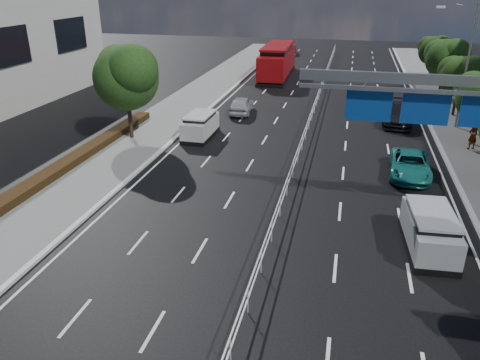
% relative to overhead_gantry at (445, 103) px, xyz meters
% --- Properties ---
extents(ground, '(160.00, 160.00, 0.00)m').
position_rel_overhead_gantry_xyz_m(ground, '(-6.74, -10.05, -5.61)').
color(ground, black).
rests_on(ground, ground).
extents(median_fence, '(0.05, 85.00, 1.02)m').
position_rel_overhead_gantry_xyz_m(median_fence, '(-6.74, 12.45, -5.08)').
color(median_fence, silver).
rests_on(median_fence, ground).
extents(overhead_gantry, '(10.24, 0.38, 7.45)m').
position_rel_overhead_gantry_xyz_m(overhead_gantry, '(0.00, 0.00, 0.00)').
color(overhead_gantry, gray).
rests_on(overhead_gantry, ground).
extents(streetlight_far, '(2.78, 2.40, 9.00)m').
position_rel_overhead_gantry_xyz_m(streetlight_far, '(3.76, 15.95, -0.40)').
color(streetlight_far, gray).
rests_on(streetlight_far, ground).
extents(near_tree_back, '(4.84, 4.51, 6.69)m').
position_rel_overhead_gantry_xyz_m(near_tree_back, '(-18.68, 7.92, -1.00)').
color(near_tree_back, black).
rests_on(near_tree_back, ground).
extents(far_tree_f, '(3.52, 3.28, 5.02)m').
position_rel_overhead_gantry_xyz_m(far_tree_f, '(4.50, 19.43, -2.12)').
color(far_tree_f, black).
rests_on(far_tree_f, ground).
extents(far_tree_g, '(3.96, 3.69, 5.45)m').
position_rel_overhead_gantry_xyz_m(far_tree_g, '(4.51, 26.92, -1.85)').
color(far_tree_g, black).
rests_on(far_tree_g, ground).
extents(far_tree_h, '(3.41, 3.18, 4.91)m').
position_rel_overhead_gantry_xyz_m(far_tree_h, '(4.50, 34.43, -2.18)').
color(far_tree_h, black).
rests_on(far_tree_h, ground).
extents(white_minivan, '(1.75, 4.01, 1.74)m').
position_rel_overhead_gantry_xyz_m(white_minivan, '(-14.13, 9.46, -4.75)').
color(white_minivan, black).
rests_on(white_minivan, ground).
extents(red_bus, '(3.17, 12.20, 3.62)m').
position_rel_overhead_gantry_xyz_m(red_bus, '(-12.31, 32.64, -3.72)').
color(red_bus, black).
rests_on(red_bus, ground).
extents(near_car_silver, '(1.94, 4.28, 1.42)m').
position_rel_overhead_gantry_xyz_m(near_car_silver, '(-12.74, 16.47, -4.89)').
color(near_car_silver, '#A0A2A7').
rests_on(near_car_silver, ground).
extents(near_car_dark, '(1.53, 4.22, 1.38)m').
position_rel_overhead_gantry_xyz_m(near_car_dark, '(-13.29, 50.73, -4.92)').
color(near_car_dark, black).
rests_on(near_car_dark, ground).
extents(silver_minivan, '(2.06, 4.31, 1.75)m').
position_rel_overhead_gantry_xyz_m(silver_minivan, '(-0.24, -2.69, -4.75)').
color(silver_minivan, black).
rests_on(silver_minivan, ground).
extents(parked_car_teal, '(2.48, 4.89, 1.33)m').
position_rel_overhead_gantry_xyz_m(parked_car_teal, '(-0.24, 5.47, -4.94)').
color(parked_car_teal, '#19726F').
rests_on(parked_car_teal, ground).
extents(parked_car_dark, '(2.40, 5.44, 1.55)m').
position_rel_overhead_gantry_xyz_m(parked_car_dark, '(-0.24, 16.27, -4.83)').
color(parked_car_dark, black).
rests_on(parked_car_dark, ground).
extents(pedestrian_a, '(0.81, 0.71, 1.85)m').
position_rel_overhead_gantry_xyz_m(pedestrian_a, '(4.10, 10.78, -4.54)').
color(pedestrian_a, gray).
rests_on(pedestrian_a, sidewalk_far).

